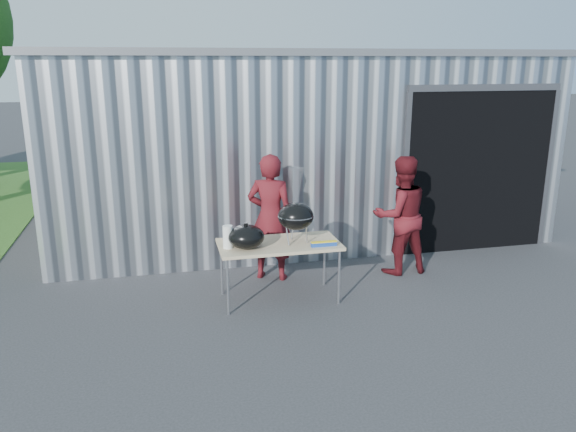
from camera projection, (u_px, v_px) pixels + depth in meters
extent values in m
plane|color=#2B2B2E|center=(300.00, 313.00, 6.77)|extent=(80.00, 80.00, 0.00)
cube|color=silver|center=(281.00, 137.00, 10.96)|extent=(8.00, 6.00, 3.00)
cube|color=slate|center=(280.00, 55.00, 10.55)|extent=(8.20, 6.20, 0.10)
cube|color=black|center=(459.00, 166.00, 9.29)|extent=(2.40, 1.20, 2.50)
cube|color=#4C4C51|center=(486.00, 87.00, 8.41)|extent=(2.52, 0.08, 0.10)
cube|color=tan|center=(279.00, 244.00, 6.97)|extent=(1.50, 0.75, 0.04)
cylinder|color=silver|center=(228.00, 287.00, 6.63)|extent=(0.03, 0.03, 0.71)
cylinder|color=silver|center=(339.00, 277.00, 6.93)|extent=(0.03, 0.03, 0.71)
cylinder|color=silver|center=(222.00, 268.00, 7.22)|extent=(0.03, 0.03, 0.71)
cylinder|color=silver|center=(324.00, 260.00, 7.52)|extent=(0.03, 0.03, 0.71)
ellipsoid|color=black|center=(296.00, 216.00, 6.89)|extent=(0.44, 0.44, 0.33)
cylinder|color=silver|center=(296.00, 215.00, 6.89)|extent=(0.45, 0.45, 0.02)
cylinder|color=silver|center=(296.00, 214.00, 6.89)|extent=(0.43, 0.43, 0.01)
cylinder|color=silver|center=(293.00, 230.00, 7.08)|extent=(0.02, 0.02, 0.24)
cylinder|color=silver|center=(287.00, 236.00, 6.86)|extent=(0.02, 0.02, 0.24)
cylinder|color=silver|center=(307.00, 234.00, 6.91)|extent=(0.02, 0.02, 0.24)
cylinder|color=#BC5B43|center=(285.00, 214.00, 6.85)|extent=(0.02, 0.14, 0.02)
cylinder|color=#BC5B43|center=(288.00, 214.00, 6.86)|extent=(0.02, 0.14, 0.02)
cylinder|color=#BC5B43|center=(290.00, 214.00, 6.87)|extent=(0.02, 0.14, 0.02)
cylinder|color=#BC5B43|center=(293.00, 213.00, 6.87)|extent=(0.02, 0.14, 0.02)
cylinder|color=#BC5B43|center=(296.00, 213.00, 6.88)|extent=(0.02, 0.14, 0.02)
cylinder|color=#BC5B43|center=(299.00, 213.00, 6.89)|extent=(0.02, 0.14, 0.02)
cylinder|color=#BC5B43|center=(301.00, 213.00, 6.90)|extent=(0.02, 0.14, 0.02)
cylinder|color=#BC5B43|center=(304.00, 213.00, 6.91)|extent=(0.02, 0.14, 0.02)
cylinder|color=#BC5B43|center=(307.00, 213.00, 6.91)|extent=(0.02, 0.14, 0.02)
cone|color=silver|center=(296.00, 190.00, 6.81)|extent=(0.20, 0.20, 0.55)
ellipsoid|color=black|center=(246.00, 237.00, 6.74)|extent=(0.44, 0.44, 0.29)
cylinder|color=black|center=(246.00, 224.00, 6.70)|extent=(0.05, 0.05, 0.03)
cylinder|color=white|center=(228.00, 237.00, 6.74)|extent=(0.12, 0.12, 0.28)
cube|color=white|center=(233.00, 237.00, 7.04)|extent=(0.20, 0.15, 0.10)
cube|color=#173E96|center=(324.00, 244.00, 6.84)|extent=(0.32, 0.05, 0.05)
cube|color=yellow|center=(324.00, 242.00, 6.83)|extent=(0.32, 0.05, 0.01)
imported|color=#541117|center=(270.00, 217.00, 7.64)|extent=(0.75, 0.65, 1.75)
imported|color=#541117|center=(400.00, 215.00, 7.88)|extent=(0.86, 0.69, 1.68)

